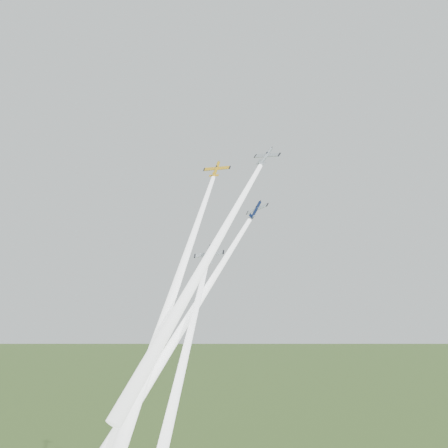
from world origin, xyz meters
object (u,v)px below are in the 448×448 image
plane_navy (256,210)px  plane_silver_right (266,156)px  plane_silver_low (209,255)px  plane_yellow (216,169)px

plane_navy → plane_silver_right: 12.19m
plane_silver_right → plane_silver_low: bearing=-124.3°
plane_silver_right → plane_silver_low: (-9.16, -9.01, -22.05)m
plane_yellow → plane_navy: bearing=-30.0°
plane_navy → plane_silver_right: plane_silver_right is taller
plane_yellow → plane_silver_low: plane_yellow is taller
plane_yellow → plane_navy: 18.27m
plane_yellow → plane_silver_right: size_ratio=1.03×
plane_yellow → plane_silver_right: bearing=-34.2°
plane_yellow → plane_navy: (13.07, -4.79, -11.83)m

